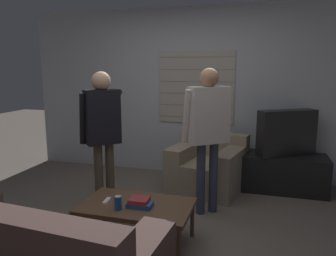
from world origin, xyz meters
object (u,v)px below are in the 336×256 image
object	(u,v)px
armchair_beige	(209,167)
soda_can	(118,203)
spare_remote	(107,201)
person_left_standing	(102,125)
book_stack	(140,203)
person_right_standing	(208,123)
coffee_table	(137,208)
tv	(287,133)

from	to	relation	value
armchair_beige	soda_can	bearing A→B (deg)	86.14
armchair_beige	spare_remote	bearing A→B (deg)	79.88
person_left_standing	book_stack	distance (m)	1.09
person_left_standing	soda_can	bearing A→B (deg)	-99.18
person_left_standing	person_right_standing	world-z (taller)	person_right_standing
soda_can	spare_remote	bearing A→B (deg)	145.28
coffee_table	person_left_standing	distance (m)	1.08
coffee_table	spare_remote	size ratio (longest dim) A/B	7.82
person_right_standing	person_left_standing	bearing A→B (deg)	157.23
armchair_beige	soda_can	distance (m)	1.88
book_stack	armchair_beige	bearing A→B (deg)	77.30
spare_remote	soda_can	bearing A→B (deg)	-39.90
armchair_beige	tv	bearing A→B (deg)	-156.36
tv	person_right_standing	distance (m)	1.34
person_left_standing	spare_remote	bearing A→B (deg)	-105.16
person_right_standing	book_stack	bearing A→B (deg)	-153.78
coffee_table	soda_can	distance (m)	0.22
coffee_table	tv	world-z (taller)	tv
book_stack	spare_remote	xyz separation A→B (m)	(-0.34, 0.01, -0.03)
person_right_standing	soda_can	size ratio (longest dim) A/B	13.13
coffee_table	book_stack	xyz separation A→B (m)	(0.05, -0.04, 0.07)
book_stack	tv	bearing A→B (deg)	53.67
armchair_beige	person_left_standing	bearing A→B (deg)	57.98
coffee_table	person_left_standing	bearing A→B (deg)	136.82
armchair_beige	spare_remote	xyz separation A→B (m)	(-0.72, -1.68, 0.11)
armchair_beige	coffee_table	bearing A→B (deg)	88.49
person_right_standing	coffee_table	bearing A→B (deg)	-157.29
armchair_beige	soda_can	xyz separation A→B (m)	(-0.55, -1.79, 0.16)
person_right_standing	book_stack	size ratio (longest dim) A/B	7.09
armchair_beige	book_stack	size ratio (longest dim) A/B	4.65
armchair_beige	book_stack	world-z (taller)	armchair_beige
coffee_table	book_stack	bearing A→B (deg)	-41.77
tv	spare_remote	distance (m)	2.56
book_stack	soda_can	world-z (taller)	soda_can
book_stack	person_right_standing	bearing A→B (deg)	62.51
tv	person_right_standing	world-z (taller)	person_right_standing
soda_can	book_stack	bearing A→B (deg)	32.97
soda_can	spare_remote	world-z (taller)	soda_can
tv	book_stack	world-z (taller)	tv
tv	soda_can	bearing A→B (deg)	20.99
book_stack	soda_can	bearing A→B (deg)	-147.03
armchair_beige	person_right_standing	world-z (taller)	person_right_standing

